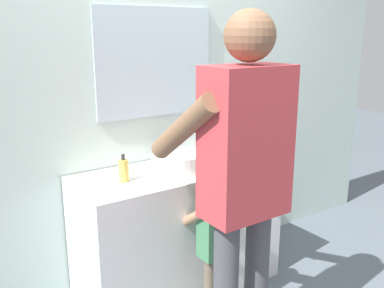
{
  "coord_description": "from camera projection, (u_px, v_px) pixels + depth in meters",
  "views": [
    {
      "loc": [
        -1.39,
        -1.88,
        1.69
      ],
      "look_at": [
        0.0,
        0.15,
        1.04
      ],
      "focal_mm": 40.14,
      "sensor_mm": 36.0,
      "label": 1
    }
  ],
  "objects": [
    {
      "name": "sink_basin",
      "position": [
        180.0,
        161.0,
        2.68
      ],
      "size": [
        0.33,
        0.33,
        0.11
      ],
      "color": "silver",
      "rests_on": "vanity_cabinet"
    },
    {
      "name": "adult_parent",
      "position": [
        243.0,
        165.0,
        2.04
      ],
      "size": [
        0.55,
        0.58,
        1.78
      ],
      "color": "#47474C",
      "rests_on": "ground"
    },
    {
      "name": "faucet",
      "position": [
        164.0,
        150.0,
        2.83
      ],
      "size": [
        0.18,
        0.14,
        0.18
      ],
      "color": "#B7BABF",
      "rests_on": "vanity_cabinet"
    },
    {
      "name": "back_wall",
      "position": [
        152.0,
        83.0,
        2.83
      ],
      "size": [
        4.4,
        0.1,
        2.7
      ],
      "color": "silver",
      "rests_on": "ground"
    },
    {
      "name": "toothbrush_cup",
      "position": [
        227.0,
        153.0,
        2.87
      ],
      "size": [
        0.07,
        0.07,
        0.21
      ],
      "color": "#D86666",
      "rests_on": "vanity_cabinet"
    },
    {
      "name": "child_toddler",
      "position": [
        217.0,
        234.0,
        2.46
      ],
      "size": [
        0.29,
        0.29,
        0.94
      ],
      "color": "#6B5B4C",
      "rests_on": "ground"
    },
    {
      "name": "soap_bottle",
      "position": [
        124.0,
        170.0,
        2.47
      ],
      "size": [
        0.06,
        0.06,
        0.17
      ],
      "color": "gold",
      "rests_on": "vanity_cabinet"
    },
    {
      "name": "vanity_cabinet",
      "position": [
        179.0,
        230.0,
        2.82
      ],
      "size": [
        1.32,
        0.54,
        0.84
      ],
      "primitive_type": "cube",
      "color": "white",
      "rests_on": "ground"
    }
  ]
}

